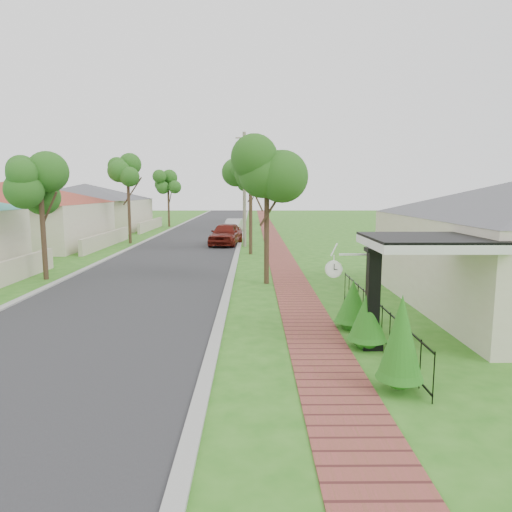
% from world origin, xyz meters
% --- Properties ---
extents(ground, '(160.00, 160.00, 0.00)m').
position_xyz_m(ground, '(0.00, 0.00, 0.00)').
color(ground, '#2D6F1A').
rests_on(ground, ground).
extents(road, '(7.00, 120.00, 0.02)m').
position_xyz_m(road, '(-3.00, 20.00, 0.00)').
color(road, '#28282B').
rests_on(road, ground).
extents(kerb_right, '(0.30, 120.00, 0.10)m').
position_xyz_m(kerb_right, '(0.65, 20.00, 0.00)').
color(kerb_right, '#9E9E99').
rests_on(kerb_right, ground).
extents(kerb_left, '(0.30, 120.00, 0.10)m').
position_xyz_m(kerb_left, '(-6.65, 20.00, 0.00)').
color(kerb_left, '#9E9E99').
rests_on(kerb_left, ground).
extents(sidewalk, '(1.50, 120.00, 0.03)m').
position_xyz_m(sidewalk, '(3.25, 20.00, 0.00)').
color(sidewalk, brown).
rests_on(sidewalk, ground).
extents(porch_post, '(0.48, 0.48, 2.52)m').
position_xyz_m(porch_post, '(4.55, -1.00, 1.12)').
color(porch_post, black).
rests_on(porch_post, ground).
extents(picket_fence, '(0.03, 8.02, 1.00)m').
position_xyz_m(picket_fence, '(4.90, -0.00, 0.53)').
color(picket_fence, black).
rests_on(picket_fence, ground).
extents(street_trees, '(10.70, 37.65, 5.89)m').
position_xyz_m(street_trees, '(-2.87, 26.84, 4.54)').
color(street_trees, '#382619').
rests_on(street_trees, ground).
extents(hedge_row, '(0.90, 5.00, 2.03)m').
position_xyz_m(hedge_row, '(4.45, -1.21, 0.77)').
color(hedge_row, '#146719').
rests_on(hedge_row, ground).
extents(far_house_red, '(15.56, 15.56, 4.60)m').
position_xyz_m(far_house_red, '(-14.97, 20.00, 2.34)').
color(far_house_red, beige).
rests_on(far_house_red, ground).
extents(far_house_grey, '(15.56, 15.56, 4.60)m').
position_xyz_m(far_house_grey, '(-14.97, 34.00, 2.34)').
color(far_house_grey, beige).
rests_on(far_house_grey, ground).
extents(parked_car_red, '(2.55, 4.90, 1.59)m').
position_xyz_m(parked_car_red, '(-0.30, 20.80, 0.80)').
color(parked_car_red, '#5D150E').
rests_on(parked_car_red, ground).
extents(parked_car_white, '(2.07, 4.11, 1.29)m').
position_xyz_m(parked_car_white, '(-0.12, 30.34, 0.65)').
color(parked_car_white, silver).
rests_on(parked_car_white, ground).
extents(near_tree, '(2.11, 2.11, 5.41)m').
position_xyz_m(near_tree, '(2.20, 7.00, 4.31)').
color(near_tree, '#382619').
rests_on(near_tree, ground).
extents(utility_pole, '(1.20, 0.24, 7.85)m').
position_xyz_m(utility_pole, '(1.06, 20.00, 3.98)').
color(utility_pole, gray).
rests_on(utility_pole, ground).
extents(station_clock, '(1.06, 0.13, 0.61)m').
position_xyz_m(station_clock, '(3.69, -0.60, 1.95)').
color(station_clock, white).
rests_on(station_clock, ground).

